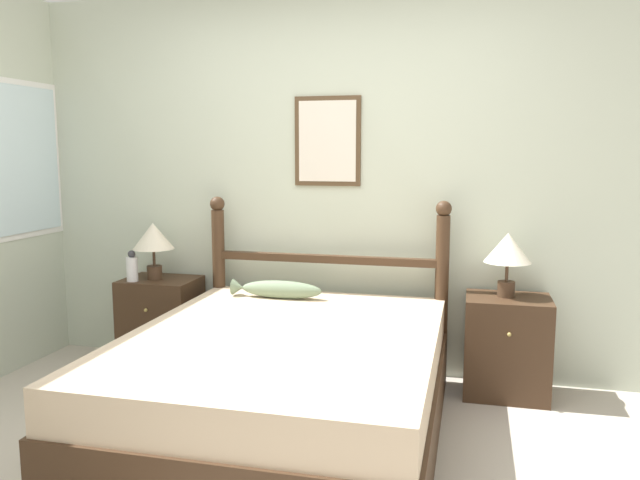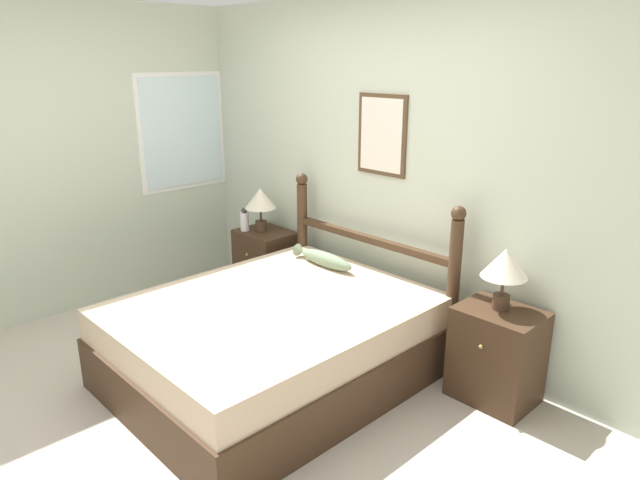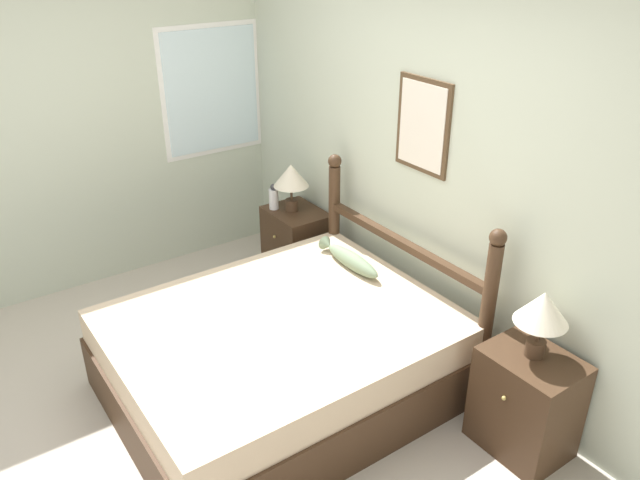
{
  "view_description": "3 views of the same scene",
  "coord_description": "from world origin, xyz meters",
  "px_view_note": "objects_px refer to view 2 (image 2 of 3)",
  "views": [
    {
      "loc": [
        0.91,
        -2.37,
        1.49
      ],
      "look_at": [
        0.06,
        1.1,
        0.98
      ],
      "focal_mm": 35.0,
      "sensor_mm": 36.0,
      "label": 1
    },
    {
      "loc": [
        2.68,
        -1.54,
        2.09
      ],
      "look_at": [
        -0.01,
        1.03,
        0.9
      ],
      "focal_mm": 32.0,
      "sensor_mm": 36.0,
      "label": 2
    },
    {
      "loc": [
        2.67,
        -0.98,
        2.66
      ],
      "look_at": [
        -0.1,
        0.96,
        0.95
      ],
      "focal_mm": 35.0,
      "sensor_mm": 36.0,
      "label": 3
    }
  ],
  "objects_px": {
    "nightstand_left": "(266,263)",
    "fish_pillow": "(323,259)",
    "bed": "(273,341)",
    "table_lamp_left": "(260,200)",
    "table_lamp_right": "(505,266)",
    "nightstand_right": "(496,355)",
    "bottle": "(245,220)"
  },
  "relations": [
    {
      "from": "table_lamp_left",
      "to": "table_lamp_right",
      "type": "height_order",
      "value": "same"
    },
    {
      "from": "table_lamp_right",
      "to": "table_lamp_left",
      "type": "bearing_deg",
      "value": -179.11
    },
    {
      "from": "nightstand_left",
      "to": "fish_pillow",
      "type": "distance_m",
      "value": 0.96
    },
    {
      "from": "table_lamp_left",
      "to": "fish_pillow",
      "type": "distance_m",
      "value": 0.97
    },
    {
      "from": "table_lamp_left",
      "to": "bottle",
      "type": "distance_m",
      "value": 0.24
    },
    {
      "from": "nightstand_right",
      "to": "table_lamp_left",
      "type": "distance_m",
      "value": 2.42
    },
    {
      "from": "bed",
      "to": "nightstand_right",
      "type": "height_order",
      "value": "nightstand_right"
    },
    {
      "from": "nightstand_left",
      "to": "fish_pillow",
      "type": "bearing_deg",
      "value": -8.96
    },
    {
      "from": "nightstand_right",
      "to": "bottle",
      "type": "bearing_deg",
      "value": -177.28
    },
    {
      "from": "nightstand_left",
      "to": "bottle",
      "type": "bearing_deg",
      "value": -140.24
    },
    {
      "from": "nightstand_left",
      "to": "fish_pillow",
      "type": "relative_size",
      "value": 1.03
    },
    {
      "from": "nightstand_right",
      "to": "bed",
      "type": "bearing_deg",
      "value": -143.32
    },
    {
      "from": "nightstand_right",
      "to": "table_lamp_right",
      "type": "relative_size",
      "value": 1.57
    },
    {
      "from": "bed",
      "to": "nightstand_left",
      "type": "height_order",
      "value": "nightstand_left"
    },
    {
      "from": "nightstand_left",
      "to": "table_lamp_left",
      "type": "relative_size",
      "value": 1.57
    },
    {
      "from": "nightstand_left",
      "to": "bed",
      "type": "bearing_deg",
      "value": -36.68
    },
    {
      "from": "table_lamp_left",
      "to": "bottle",
      "type": "height_order",
      "value": "table_lamp_left"
    },
    {
      "from": "nightstand_right",
      "to": "nightstand_left",
      "type": "bearing_deg",
      "value": 180.0
    },
    {
      "from": "nightstand_right",
      "to": "fish_pillow",
      "type": "distance_m",
      "value": 1.47
    },
    {
      "from": "bed",
      "to": "table_lamp_left",
      "type": "xyz_separation_m",
      "value": [
        -1.19,
        0.84,
        0.62
      ]
    },
    {
      "from": "fish_pillow",
      "to": "nightstand_right",
      "type": "bearing_deg",
      "value": 5.66
    },
    {
      "from": "table_lamp_left",
      "to": "fish_pillow",
      "type": "height_order",
      "value": "table_lamp_left"
    },
    {
      "from": "table_lamp_left",
      "to": "fish_pillow",
      "type": "xyz_separation_m",
      "value": [
        0.92,
        -0.12,
        -0.28
      ]
    },
    {
      "from": "table_lamp_right",
      "to": "fish_pillow",
      "type": "relative_size",
      "value": 0.66
    },
    {
      "from": "table_lamp_left",
      "to": "bottle",
      "type": "relative_size",
      "value": 1.84
    },
    {
      "from": "nightstand_right",
      "to": "table_lamp_right",
      "type": "bearing_deg",
      "value": 134.9
    },
    {
      "from": "bed",
      "to": "bottle",
      "type": "xyz_separation_m",
      "value": [
        -1.3,
        0.75,
        0.43
      ]
    },
    {
      "from": "bed",
      "to": "table_lamp_right",
      "type": "distance_m",
      "value": 1.57
    },
    {
      "from": "nightstand_left",
      "to": "nightstand_right",
      "type": "relative_size",
      "value": 1.0
    },
    {
      "from": "table_lamp_left",
      "to": "fish_pillow",
      "type": "bearing_deg",
      "value": -7.5
    },
    {
      "from": "nightstand_right",
      "to": "bottle",
      "type": "height_order",
      "value": "bottle"
    },
    {
      "from": "table_lamp_right",
      "to": "bottle",
      "type": "height_order",
      "value": "table_lamp_right"
    }
  ]
}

